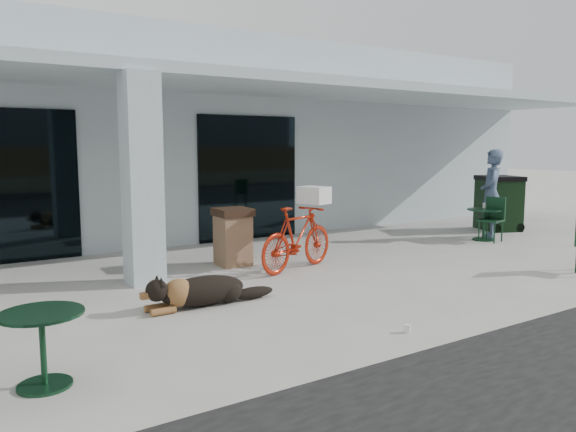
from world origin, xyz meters
TOP-DOWN VIEW (x-y plane):
  - ground at (0.00, 0.00)m, footprint 80.00×80.00m
  - building at (0.00, 8.50)m, footprint 22.00×7.00m
  - storefront_glass_right at (1.80, 4.98)m, footprint 2.40×0.06m
  - column at (-1.50, 2.30)m, footprint 0.50×0.50m
  - overhang at (0.00, 3.60)m, footprint 22.00×2.80m
  - bicycle at (0.92, 1.78)m, footprint 1.86×1.02m
  - laundry_basket at (1.35, 1.92)m, footprint 0.49×0.57m
  - dog at (-1.28, 0.70)m, footprint 1.35×0.48m
  - cup_near_dog at (0.16, -1.50)m, footprint 0.09×0.09m
  - cafe_table_near at (-3.46, -0.80)m, footprint 0.79×0.79m
  - cafe_table_far at (6.00, 2.00)m, footprint 0.78×0.78m
  - cafe_chair_far_b at (5.97, 1.80)m, footprint 0.54×0.51m
  - person at (6.40, 2.15)m, footprint 0.85×0.83m
  - cup_on_table at (6.14, 2.11)m, footprint 0.09×0.09m
  - trash_receptacle at (0.20, 2.69)m, footprint 0.60×0.60m
  - wheeled_bin at (7.57, 2.80)m, footprint 1.15×1.27m

SIDE VIEW (x-z plane):
  - ground at x=0.00m, z-range 0.00..0.00m
  - cup_near_dog at x=0.16m, z-range 0.00..0.09m
  - dog at x=-1.28m, z-range 0.00..0.45m
  - cafe_table_near at x=-3.46m, z-range 0.00..0.66m
  - cafe_table_far at x=6.00m, z-range 0.00..0.68m
  - cafe_chair_far_b at x=5.97m, z-range 0.00..0.95m
  - trash_receptacle at x=0.20m, z-range 0.00..0.99m
  - bicycle at x=0.92m, z-range 0.00..1.08m
  - wheeled_bin at x=7.57m, z-range 0.00..1.32m
  - cup_on_table at x=6.14m, z-range 0.68..0.80m
  - person at x=6.40m, z-range 0.00..1.98m
  - laundry_basket at x=1.35m, z-range 1.08..1.36m
  - storefront_glass_right at x=1.80m, z-range 0.00..2.70m
  - column at x=-1.50m, z-range 0.00..3.12m
  - building at x=0.00m, z-range 0.00..4.50m
  - overhang at x=0.00m, z-range 3.12..3.30m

